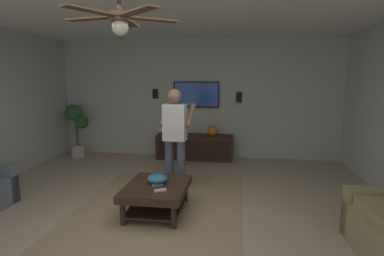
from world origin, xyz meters
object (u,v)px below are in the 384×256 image
object	(u,v)px
vase_round	(212,131)
wall_speaker_left	(239,97)
remote_white	(160,190)
tv	(196,95)
bowl	(157,179)
person_standing	(175,133)
potted_plant_tall	(76,121)
ceiling_fan	(120,20)
wall_speaker_right	(155,94)
remote_black	(164,176)
coffee_table	(157,192)
remote_grey	(157,185)
media_console	(195,147)

from	to	relation	value
vase_round	wall_speaker_left	size ratio (longest dim) A/B	1.00
remote_white	tv	bearing A→B (deg)	-121.33
tv	bowl	size ratio (longest dim) A/B	3.75
person_standing	potted_plant_tall	xyz separation A→B (m)	(1.75, 2.68, -0.09)
vase_round	ceiling_fan	bearing A→B (deg)	171.01
vase_round	wall_speaker_right	xyz separation A→B (m)	(0.29, 1.35, 0.79)
remote_black	wall_speaker_right	xyz separation A→B (m)	(2.82, 0.87, 1.04)
wall_speaker_right	remote_black	bearing A→B (deg)	-162.82
coffee_table	ceiling_fan	distance (m)	2.25
tv	wall_speaker_right	size ratio (longest dim) A/B	4.71
bowl	vase_round	distance (m)	2.86
person_standing	remote_grey	world-z (taller)	person_standing
potted_plant_tall	ceiling_fan	xyz separation A→B (m)	(-3.58, -2.52, 1.53)
tv	ceiling_fan	distance (m)	4.13
person_standing	potted_plant_tall	world-z (taller)	person_standing
tv	vase_round	world-z (taller)	tv
media_console	person_standing	world-z (taller)	person_standing
person_standing	bowl	size ratio (longest dim) A/B	5.93
remote_black	bowl	bearing A→B (deg)	-61.69
coffee_table	remote_white	size ratio (longest dim) A/B	6.67
tv	wall_speaker_right	world-z (taller)	tv
coffee_table	vase_round	distance (m)	2.93
wall_speaker_left	ceiling_fan	xyz separation A→B (m)	(-4.03, 1.16, 0.98)
vase_round	remote_grey	bearing A→B (deg)	170.68
tv	remote_white	size ratio (longest dim) A/B	6.91
ceiling_fan	wall_speaker_right	bearing A→B (deg)	10.69
wall_speaker_left	wall_speaker_right	xyz separation A→B (m)	(0.00, 1.92, 0.06)
potted_plant_tall	remote_grey	world-z (taller)	potted_plant_tall
tv	wall_speaker_left	bearing A→B (deg)	90.78
bowl	remote_black	xyz separation A→B (m)	(0.27, -0.02, -0.05)
person_standing	vase_round	xyz separation A→B (m)	(1.92, -0.44, -0.27)
bowl	wall_speaker_left	size ratio (longest dim) A/B	1.26
remote_black	wall_speaker_left	xyz separation A→B (m)	(2.82, -1.04, 0.97)
remote_black	wall_speaker_left	world-z (taller)	wall_speaker_left
remote_white	remote_grey	world-z (taller)	same
coffee_table	ceiling_fan	bearing A→B (deg)	174.08
coffee_table	remote_white	distance (m)	0.28
remote_black	remote_grey	distance (m)	0.38
potted_plant_tall	remote_grey	size ratio (longest dim) A/B	8.03
tv	remote_grey	size ratio (longest dim) A/B	6.91
coffee_table	remote_grey	bearing A→B (deg)	-152.02
coffee_table	wall_speaker_right	distance (m)	3.47
person_standing	wall_speaker_left	distance (m)	2.47
remote_grey	ceiling_fan	bearing A→B (deg)	-132.63
person_standing	wall_speaker_left	world-z (taller)	person_standing
bowl	wall_speaker_right	bearing A→B (deg)	15.32
coffee_table	remote_black	xyz separation A→B (m)	(0.33, -0.02, 0.12)
remote_grey	ceiling_fan	distance (m)	2.12
media_console	wall_speaker_right	bearing A→B (deg)	-104.88
remote_black	ceiling_fan	xyz separation A→B (m)	(-1.21, 0.11, 1.95)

